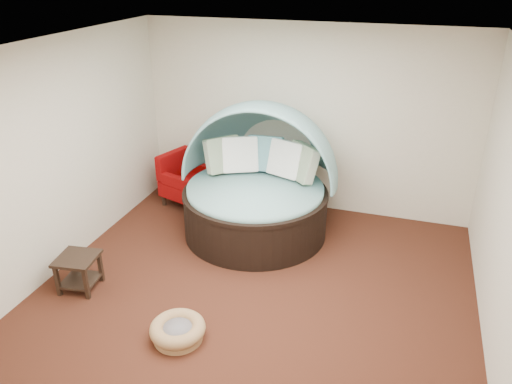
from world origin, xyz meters
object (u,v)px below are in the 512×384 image
(canopy_daybed, at_px, (258,174))
(pet_basket, at_px, (178,330))
(red_armchair, at_px, (186,181))
(side_table, at_px, (78,268))

(canopy_daybed, height_order, pet_basket, canopy_daybed)
(pet_basket, distance_m, red_armchair, 3.21)
(red_armchair, xyz_separation_m, side_table, (-0.22, -2.49, -0.10))
(canopy_daybed, distance_m, pet_basket, 2.58)
(canopy_daybed, relative_size, pet_basket, 3.06)
(pet_basket, bearing_deg, canopy_daybed, 88.27)
(pet_basket, xyz_separation_m, side_table, (-1.49, 0.44, 0.17))
(canopy_daybed, relative_size, side_table, 4.45)
(pet_basket, bearing_deg, side_table, 163.47)
(canopy_daybed, xyz_separation_m, red_armchair, (-1.35, 0.47, -0.48))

